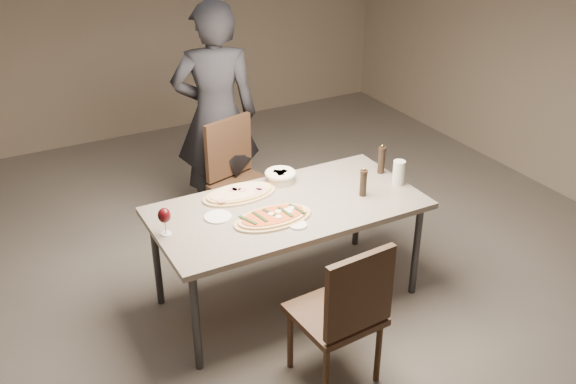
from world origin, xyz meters
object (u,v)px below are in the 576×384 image
zucchini_pizza (273,217)px  bread_basket (280,175)px  ham_pizza (240,193)px  carafe (399,173)px  dining_table (288,213)px  pepper_mill_left (382,160)px  diner (216,116)px  chair_far (239,173)px  chair_near (345,310)px

zucchini_pizza → bread_basket: size_ratio=2.40×
ham_pizza → bread_basket: bearing=4.6°
zucchini_pizza → carafe: (1.00, 0.02, 0.07)m
dining_table → carafe: bearing=-6.4°
zucchini_pizza → pepper_mill_left: bearing=-5.5°
diner → dining_table: bearing=106.3°
zucchini_pizza → diner: bearing=63.4°
bread_basket → carafe: size_ratio=1.25×
zucchini_pizza → chair_far: (0.25, 1.09, -0.22)m
ham_pizza → zucchini_pizza: bearing=-87.4°
zucchini_pizza → bread_basket: bread_basket is taller
bread_basket → pepper_mill_left: 0.75m
chair_far → diner: diner is taller
bread_basket → pepper_mill_left: size_ratio=0.98×
carafe → chair_far: (-0.76, 1.06, -0.29)m
zucchini_pizza → chair_far: 1.14m
zucchini_pizza → diner: (0.20, 1.40, 0.17)m
dining_table → pepper_mill_left: (0.83, 0.11, 0.16)m
ham_pizza → pepper_mill_left: pepper_mill_left is taller
carafe → bread_basket: bearing=148.6°
chair_near → diner: (0.14, 2.17, 0.40)m
zucchini_pizza → carafe: size_ratio=3.00×
ham_pizza → pepper_mill_left: size_ratio=2.35×
ham_pizza → chair_near: bearing=-89.7°
bread_basket → pepper_mill_left: pepper_mill_left is taller
chair_far → diner: bearing=-97.5°
carafe → diner: size_ratio=0.09×
chair_far → carafe: bearing=109.5°
chair_far → ham_pizza: bearing=50.6°
ham_pizza → bread_basket: bread_basket is taller
ham_pizza → carafe: size_ratio=2.97×
pepper_mill_left → carafe: 0.21m
ham_pizza → pepper_mill_left: 1.07m
chair_far → pepper_mill_left: bearing=115.5°
chair_near → pepper_mill_left: bearing=42.8°
chair_far → dining_table: bearing=69.7°
bread_basket → chair_near: bearing=-100.9°
ham_pizza → bread_basket: size_ratio=2.38×
zucchini_pizza → chair_near: chair_near is taller
chair_near → ham_pizza: bearing=91.4°
carafe → chair_near: (-0.95, -0.80, -0.30)m
zucchini_pizza → chair_far: bearing=58.8°
ham_pizza → carafe: (1.05, -0.37, 0.07)m
carafe → zucchini_pizza: bearing=-178.6°
ham_pizza → diner: (0.25, 1.00, 0.17)m
zucchini_pizza → chair_near: size_ratio=0.55×
bread_basket → diner: (-0.09, 0.94, 0.14)m
ham_pizza → carafe: carafe is taller
bread_basket → chair_near: 1.28m
dining_table → pepper_mill_left: bearing=7.8°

